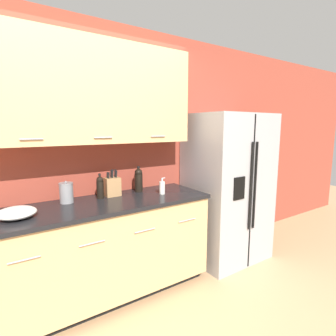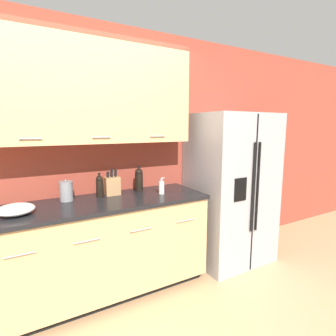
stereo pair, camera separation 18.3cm
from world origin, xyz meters
name	(u,v)px [view 2 (the right image)]	position (x,y,z in m)	size (l,w,h in m)	color
wall_back	(84,140)	(0.04, 1.09, 1.47)	(10.00, 0.39, 2.60)	#993D2D
counter_unit	(105,247)	(0.13, 0.80, 0.47)	(1.94, 0.64, 0.93)	black
refrigerator	(231,188)	(1.64, 0.75, 0.87)	(0.91, 0.74, 1.75)	#9E9EA0
knife_block	(112,185)	(0.26, 0.95, 1.02)	(0.14, 0.11, 0.27)	#A87A4C
wine_bottle	(139,179)	(0.55, 0.97, 1.05)	(0.08, 0.08, 0.27)	black
soap_dispenser	(162,187)	(0.70, 0.75, 0.99)	(0.06, 0.06, 0.17)	silver
oil_bottle	(100,186)	(0.13, 0.93, 1.04)	(0.07, 0.07, 0.24)	black
steel_canister	(66,191)	(-0.17, 0.96, 1.02)	(0.12, 0.12, 0.20)	gray
mixing_bowl	(16,209)	(-0.57, 0.75, 0.97)	(0.28, 0.28, 0.08)	white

